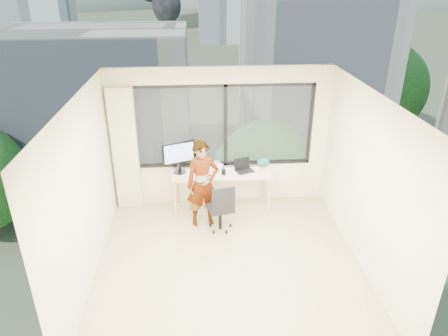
{
  "coord_description": "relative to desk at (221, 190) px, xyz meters",
  "views": [
    {
      "loc": [
        -0.44,
        -5.04,
        4.03
      ],
      "look_at": [
        0.0,
        1.0,
        1.15
      ],
      "focal_mm": 32.89,
      "sensor_mm": 36.0,
      "label": 1
    }
  ],
  "objects": [
    {
      "name": "floor",
      "position": [
        0.0,
        -1.66,
        -0.38
      ],
      "size": [
        4.0,
        4.0,
        0.01
      ],
      "primitive_type": "cube",
      "color": "#CABA83",
      "rests_on": "ground"
    },
    {
      "name": "ceiling",
      "position": [
        0.0,
        -1.66,
        2.23
      ],
      "size": [
        4.0,
        4.0,
        0.01
      ],
      "primitive_type": "cube",
      "color": "white",
      "rests_on": "ground"
    },
    {
      "name": "wall_front",
      "position": [
        0.0,
        -3.66,
        0.93
      ],
      "size": [
        4.0,
        0.01,
        2.6
      ],
      "primitive_type": "cube",
      "color": "beige",
      "rests_on": "ground"
    },
    {
      "name": "wall_left",
      "position": [
        -2.0,
        -1.66,
        0.93
      ],
      "size": [
        0.01,
        4.0,
        2.6
      ],
      "primitive_type": "cube",
      "color": "beige",
      "rests_on": "ground"
    },
    {
      "name": "wall_right",
      "position": [
        2.0,
        -1.66,
        0.93
      ],
      "size": [
        0.01,
        4.0,
        2.6
      ],
      "primitive_type": "cube",
      "color": "beige",
      "rests_on": "ground"
    },
    {
      "name": "window_wall",
      "position": [
        0.05,
        0.34,
        1.15
      ],
      "size": [
        3.3,
        0.16,
        1.55
      ],
      "primitive_type": null,
      "color": "black",
      "rests_on": "ground"
    },
    {
      "name": "curtain",
      "position": [
        -1.72,
        0.22,
        0.77
      ],
      "size": [
        0.45,
        0.14,
        2.3
      ],
      "primitive_type": "cube",
      "color": "#EFEABA",
      "rests_on": "floor"
    },
    {
      "name": "desk",
      "position": [
        0.0,
        0.0,
        0.0
      ],
      "size": [
        1.8,
        0.6,
        0.75
      ],
      "primitive_type": "cube",
      "color": "tan",
      "rests_on": "floor"
    },
    {
      "name": "chair",
      "position": [
        -0.07,
        -0.7,
        0.08
      ],
      "size": [
        0.56,
        0.56,
        0.91
      ],
      "primitive_type": null,
      "rotation": [
        0.0,
        0.0,
        0.23
      ],
      "color": "black",
      "rests_on": "floor"
    },
    {
      "name": "person",
      "position": [
        -0.35,
        -0.49,
        0.4
      ],
      "size": [
        0.63,
        0.47,
        1.55
      ],
      "primitive_type": "imported",
      "rotation": [
        0.0,
        0.0,
        0.19
      ],
      "color": "#2D2D33",
      "rests_on": "floor"
    },
    {
      "name": "monitor",
      "position": [
        -0.76,
        0.06,
        0.68
      ],
      "size": [
        0.61,
        0.33,
        0.6
      ],
      "primitive_type": null,
      "rotation": [
        0.0,
        0.0,
        0.35
      ],
      "color": "black",
      "rests_on": "desk"
    },
    {
      "name": "game_console",
      "position": [
        -0.14,
        0.21,
        0.41
      ],
      "size": [
        0.38,
        0.35,
        0.08
      ],
      "primitive_type": "cube",
      "rotation": [
        0.0,
        0.0,
        0.32
      ],
      "color": "white",
      "rests_on": "desk"
    },
    {
      "name": "laptop",
      "position": [
        0.43,
        0.01,
        0.48
      ],
      "size": [
        0.41,
        0.42,
        0.2
      ],
      "primitive_type": null,
      "rotation": [
        0.0,
        0.0,
        0.37
      ],
      "color": "black",
      "rests_on": "desk"
    },
    {
      "name": "cellphone",
      "position": [
        -0.19,
        -0.13,
        0.38
      ],
      "size": [
        0.13,
        0.08,
        0.01
      ],
      "primitive_type": "cube",
      "rotation": [
        0.0,
        0.0,
        -0.28
      ],
      "color": "black",
      "rests_on": "desk"
    },
    {
      "name": "pen_cup",
      "position": [
        0.04,
        -0.08,
        0.42
      ],
      "size": [
        0.1,
        0.1,
        0.1
      ],
      "primitive_type": "cylinder",
      "rotation": [
        0.0,
        0.0,
        -0.37
      ],
      "color": "black",
      "rests_on": "desk"
    },
    {
      "name": "handbag",
      "position": [
        0.8,
        0.19,
        0.47
      ],
      "size": [
        0.25,
        0.16,
        0.18
      ],
      "primitive_type": "ellipsoid",
      "rotation": [
        0.0,
        0.0,
        -0.19
      ],
      "color": "#0D5242",
      "rests_on": "desk"
    },
    {
      "name": "exterior_ground",
      "position": [
        0.0,
        118.34,
        -14.38
      ],
      "size": [
        400.0,
        400.0,
        0.04
      ],
      "primitive_type": "cube",
      "color": "#515B3D",
      "rests_on": "ground"
    },
    {
      "name": "near_bldg_a",
      "position": [
        -9.0,
        28.34,
        -7.38
      ],
      "size": [
        16.0,
        12.0,
        14.0
      ],
      "primitive_type": "cube",
      "color": "beige",
      "rests_on": "exterior_ground"
    },
    {
      "name": "near_bldg_b",
      "position": [
        12.0,
        36.34,
        -6.38
      ],
      "size": [
        14.0,
        13.0,
        16.0
      ],
      "primitive_type": "cube",
      "color": "white",
      "rests_on": "exterior_ground"
    },
    {
      "name": "hill_a",
      "position": [
        -120.0,
        318.34,
        -14.38
      ],
      "size": [
        288.0,
        216.0,
        90.0
      ],
      "primitive_type": "ellipsoid",
      "color": "slate",
      "rests_on": "exterior_ground"
    },
    {
      "name": "hill_b",
      "position": [
        100.0,
        318.34,
        -14.38
      ],
      "size": [
        300.0,
        220.0,
        96.0
      ],
      "primitive_type": "ellipsoid",
      "color": "slate",
      "rests_on": "exterior_ground"
    },
    {
      "name": "tree_b",
      "position": [
        4.0,
        16.34,
        -9.88
      ],
      "size": [
        7.6,
        7.6,
        9.0
      ],
      "primitive_type": null,
      "color": "#1D4B19",
      "rests_on": "exterior_ground"
    },
    {
      "name": "tree_c",
      "position": [
        22.0,
        38.34,
        -9.38
      ],
      "size": [
        8.4,
        8.4,
        10.0
      ],
      "primitive_type": null,
      "color": "#1D4B19",
      "rests_on": "exterior_ground"
    }
  ]
}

